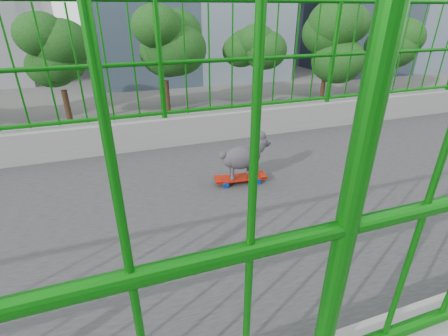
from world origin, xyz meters
name	(u,v)px	position (x,y,z in m)	size (l,w,h in m)	color
road	(137,191)	(-13.00, 0.00, 0.01)	(18.00, 90.00, 0.02)	black
railing	(200,187)	(0.00, 0.00, 7.21)	(3.00, 24.00, 1.42)	gray
street_trees	(128,60)	(-26.03, 1.06, 4.72)	(5.30, 60.40, 7.26)	black
skateboard	(240,178)	(-0.32, 0.43, 7.04)	(0.17, 0.44, 0.06)	red
poodle	(244,156)	(-0.32, 0.46, 7.25)	(0.21, 0.43, 0.36)	#28262B
car_4	(314,118)	(-18.80, 14.08, 0.76)	(1.79, 4.46, 1.52)	black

